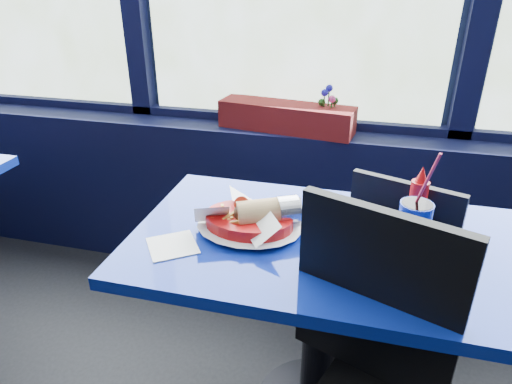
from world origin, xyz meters
name	(u,v)px	position (x,y,z in m)	size (l,w,h in m)	color
window_sill	(284,202)	(0.00, 2.87, 0.40)	(5.00, 0.26, 0.80)	black
near_table	(324,288)	(0.30, 2.00, 0.57)	(1.20, 0.70, 0.75)	black
chair_near_back	(383,258)	(0.49, 2.33, 0.50)	(0.50, 0.50, 0.87)	black
planter_box	(286,117)	(0.00, 2.85, 0.86)	(0.63, 0.16, 0.13)	maroon
flower_vase	(327,119)	(0.19, 2.84, 0.87)	(0.14, 0.14, 0.22)	silver
food_basket	(251,219)	(0.06, 2.00, 0.79)	(0.31, 0.29, 0.11)	#AD0B0B
ketchup_bottle	(418,201)	(0.55, 2.15, 0.84)	(0.06, 0.06, 0.21)	#AD0B0B
soda_cup	(414,226)	(0.54, 2.01, 0.83)	(0.09, 0.09, 0.32)	#0E219B
napkin	(173,246)	(-0.14, 1.85, 0.75)	(0.14, 0.14, 0.00)	white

